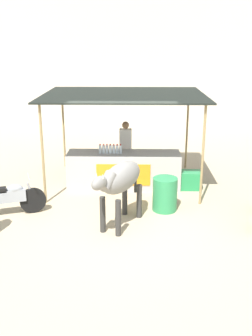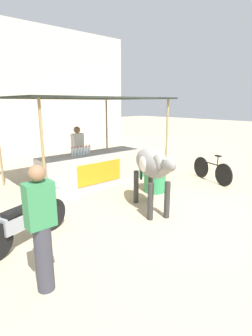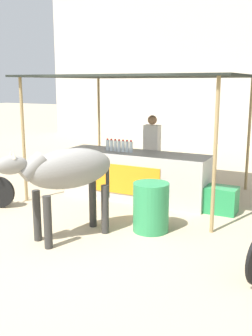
{
  "view_description": "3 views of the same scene",
  "coord_description": "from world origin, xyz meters",
  "px_view_note": "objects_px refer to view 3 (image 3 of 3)",
  "views": [
    {
      "loc": [
        0.27,
        -7.82,
        3.82
      ],
      "look_at": [
        0.09,
        0.83,
        0.98
      ],
      "focal_mm": 42.0,
      "sensor_mm": 36.0,
      "label": 1
    },
    {
      "loc": [
        -4.03,
        -3.85,
        2.34
      ],
      "look_at": [
        0.22,
        0.96,
        0.73
      ],
      "focal_mm": 28.0,
      "sensor_mm": 36.0,
      "label": 2
    },
    {
      "loc": [
        3.35,
        -4.81,
        2.34
      ],
      "look_at": [
        0.24,
        1.29,
        0.84
      ],
      "focal_mm": 42.0,
      "sensor_mm": 36.0,
      "label": 3
    }
  ],
  "objects_px": {
    "stall_counter": "(135,176)",
    "water_barrel": "(151,207)",
    "vendor_behind_counter": "(152,152)",
    "cooler_box": "(220,200)",
    "cow": "(66,172)"
  },
  "relations": [
    {
      "from": "vendor_behind_counter",
      "to": "cow",
      "type": "distance_m",
      "value": 3.1
    },
    {
      "from": "stall_counter",
      "to": "water_barrel",
      "type": "height_order",
      "value": "stall_counter"
    },
    {
      "from": "stall_counter",
      "to": "water_barrel",
      "type": "distance_m",
      "value": 1.81
    },
    {
      "from": "vendor_behind_counter",
      "to": "water_barrel",
      "type": "xyz_separation_m",
      "value": [
        0.97,
        -2.27,
        -0.45
      ]
    },
    {
      "from": "stall_counter",
      "to": "cow",
      "type": "height_order",
      "value": "cow"
    },
    {
      "from": "stall_counter",
      "to": "cow",
      "type": "xyz_separation_m",
      "value": [
        -0.02,
        -2.34,
        0.55
      ]
    },
    {
      "from": "cooler_box",
      "to": "cow",
      "type": "relative_size",
      "value": 0.33
    },
    {
      "from": "stall_counter",
      "to": "vendor_behind_counter",
      "type": "xyz_separation_m",
      "value": [
        0.03,
        0.75,
        0.37
      ]
    },
    {
      "from": "vendor_behind_counter",
      "to": "cow",
      "type": "height_order",
      "value": "vendor_behind_counter"
    },
    {
      "from": "cooler_box",
      "to": "water_barrel",
      "type": "distance_m",
      "value": 1.62
    },
    {
      "from": "stall_counter",
      "to": "cooler_box",
      "type": "height_order",
      "value": "stall_counter"
    },
    {
      "from": "vendor_behind_counter",
      "to": "cooler_box",
      "type": "xyz_separation_m",
      "value": [
        1.74,
        -0.85,
        -0.61
      ]
    },
    {
      "from": "cooler_box",
      "to": "water_barrel",
      "type": "height_order",
      "value": "water_barrel"
    },
    {
      "from": "vendor_behind_counter",
      "to": "water_barrel",
      "type": "relative_size",
      "value": 2.09
    },
    {
      "from": "stall_counter",
      "to": "vendor_behind_counter",
      "type": "bearing_deg",
      "value": 87.47
    }
  ]
}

